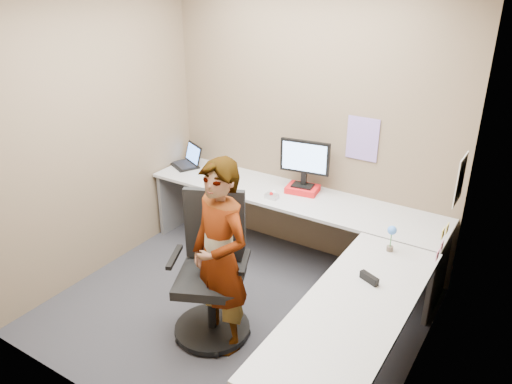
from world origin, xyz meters
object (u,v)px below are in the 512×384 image
Objects in this scene: desk at (302,246)px; monitor at (305,160)px; office_chair at (212,279)px; person at (220,258)px.

desk is 6.19× the size of monitor.
person is (0.16, -0.10, 0.30)m from office_chair.
office_chair is 0.75× the size of person.
person is (-0.30, -0.76, 0.18)m from desk.
monitor is 0.31× the size of person.
office_chair is 0.35m from person.
person is at bearing -56.59° from office_chair.
monitor reaches higher than desk.
monitor is 0.42× the size of office_chair.
desk is 0.81m from office_chair.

